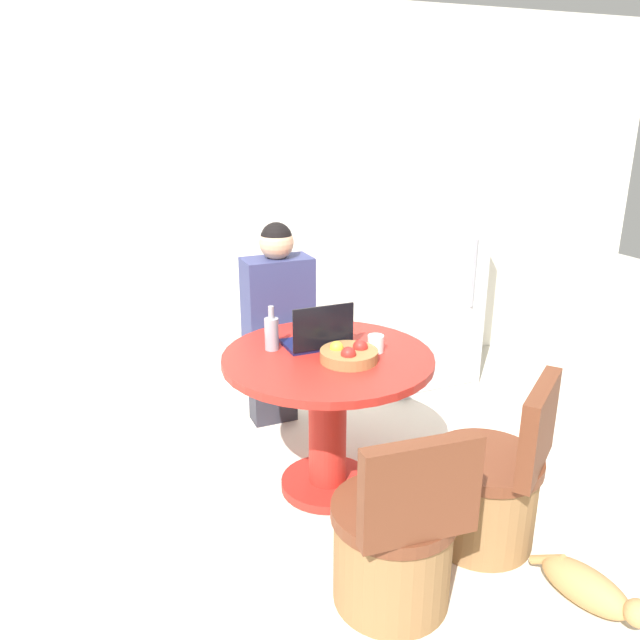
# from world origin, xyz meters

# --- Properties ---
(ground_plane) EXTENTS (12.00, 12.00, 0.00)m
(ground_plane) POSITION_xyz_m (0.00, 0.00, 0.00)
(ground_plane) COLOR beige
(wall_back) EXTENTS (7.00, 0.06, 2.60)m
(wall_back) POSITION_xyz_m (0.00, 1.60, 1.30)
(wall_back) COLOR silver
(wall_back) RESTS_ON ground_plane
(refrigerator) EXTENTS (0.68, 0.64, 1.57)m
(refrigerator) POSITION_xyz_m (1.24, 1.24, 0.78)
(refrigerator) COLOR silver
(refrigerator) RESTS_ON ground_plane
(dining_table) EXTENTS (1.06, 1.06, 0.77)m
(dining_table) POSITION_xyz_m (0.05, 0.19, 0.53)
(dining_table) COLOR #B2261E
(dining_table) RESTS_ON ground_plane
(chair_near_right_corner) EXTENTS (0.58, 0.58, 0.84)m
(chair_near_right_corner) POSITION_xyz_m (0.56, -0.49, 0.27)
(chair_near_right_corner) COLOR olive
(chair_near_right_corner) RESTS_ON ground_plane
(chair_near_camera) EXTENTS (0.51, 0.51, 0.84)m
(chair_near_camera) POSITION_xyz_m (-0.03, -0.66, 0.27)
(chair_near_camera) COLOR olive
(chair_near_camera) RESTS_ON ground_plane
(person_seated) EXTENTS (0.40, 0.37, 1.31)m
(person_seated) POSITION_xyz_m (0.03, 0.94, 0.71)
(person_seated) COLOR #2D2D38
(person_seated) RESTS_ON ground_plane
(laptop) EXTENTS (0.32, 0.22, 0.24)m
(laptop) POSITION_xyz_m (0.04, 0.30, 0.82)
(laptop) COLOR #141947
(laptop) RESTS_ON dining_table
(fruit_bowl) EXTENTS (0.28, 0.28, 0.10)m
(fruit_bowl) POSITION_xyz_m (0.11, 0.07, 0.80)
(fruit_bowl) COLOR olive
(fruit_bowl) RESTS_ON dining_table
(coffee_cup) EXTENTS (0.08, 0.08, 0.09)m
(coffee_cup) POSITION_xyz_m (0.28, 0.13, 0.81)
(coffee_cup) COLOR white
(coffee_cup) RESTS_ON dining_table
(bottle) EXTENTS (0.07, 0.07, 0.23)m
(bottle) POSITION_xyz_m (-0.19, 0.36, 0.86)
(bottle) COLOR #9999A3
(bottle) RESTS_ON dining_table
(cat) EXTENTS (0.25, 0.52, 0.17)m
(cat) POSITION_xyz_m (0.69, -0.99, 0.09)
(cat) COLOR tan
(cat) RESTS_ON ground_plane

